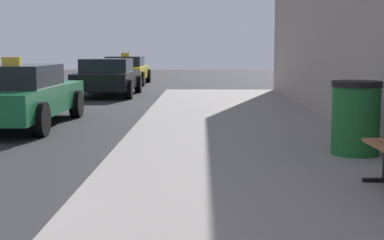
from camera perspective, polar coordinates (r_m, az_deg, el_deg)
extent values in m
cylinder|color=#195926|center=(7.97, 16.30, -0.07)|extent=(0.65, 0.65, 0.93)
cylinder|color=black|center=(7.93, 16.43, 3.54)|extent=(0.68, 0.68, 0.08)
cube|color=#196638|center=(12.17, -17.38, 1.98)|extent=(1.81, 4.58, 0.55)
cube|color=black|center=(11.93, -17.81, 4.27)|extent=(1.59, 2.06, 0.45)
cube|color=yellow|center=(11.92, -17.87, 5.73)|extent=(0.36, 0.14, 0.16)
cylinder|color=black|center=(13.36, -11.67, 1.62)|extent=(0.22, 0.64, 0.64)
cylinder|color=black|center=(10.54, -15.15, 0.06)|extent=(0.22, 0.64, 0.64)
cube|color=black|center=(19.53, -8.52, 4.07)|extent=(1.77, 4.19, 0.55)
cube|color=black|center=(19.30, -8.65, 5.51)|extent=(1.56, 1.89, 0.45)
cylinder|color=black|center=(21.02, -10.29, 3.63)|extent=(0.22, 0.64, 0.64)
cylinder|color=black|center=(20.75, -5.48, 3.67)|extent=(0.22, 0.64, 0.64)
cylinder|color=black|center=(18.40, -11.92, 3.10)|extent=(0.22, 0.64, 0.64)
cylinder|color=black|center=(18.09, -6.44, 3.14)|extent=(0.22, 0.64, 0.64)
cube|color=yellow|center=(25.82, -6.71, 4.84)|extent=(1.74, 4.48, 0.55)
cube|color=black|center=(25.59, -6.79, 5.93)|extent=(1.53, 2.02, 0.45)
cube|color=yellow|center=(25.58, -6.80, 6.62)|extent=(0.36, 0.14, 0.16)
cylinder|color=black|center=(27.38, -8.11, 4.47)|extent=(0.22, 0.64, 0.64)
cylinder|color=black|center=(27.16, -4.47, 4.50)|extent=(0.22, 0.64, 0.64)
cylinder|color=black|center=(24.55, -9.17, 4.15)|extent=(0.22, 0.64, 0.64)
cylinder|color=black|center=(24.31, -5.12, 4.18)|extent=(0.22, 0.64, 0.64)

